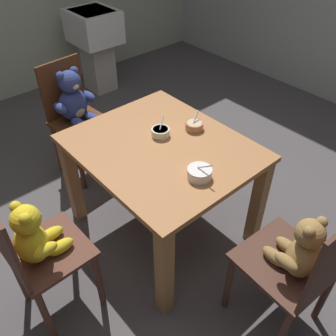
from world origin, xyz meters
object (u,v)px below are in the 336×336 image
Objects in this scene: dining_table at (162,163)px; teddy_chair_near_right at (300,258)px; porridge_bowl_terracotta_far_center at (194,125)px; teddy_chair_near_front at (35,244)px; sink_basin at (95,39)px; porridge_bowl_white_near_right at (200,173)px; porridge_bowl_cream_center at (161,132)px; teddy_chair_near_left at (75,106)px.

dining_table is 0.94m from teddy_chair_near_right.
dining_table is at bearing -89.33° from porridge_bowl_terracotta_far_center.
dining_table is 0.85m from teddy_chair_near_front.
teddy_chair_near_front is at bearing 48.69° from teddy_chair_near_right.
porridge_bowl_white_near_right is at bearing -19.75° from sink_basin.
sink_basin is at bearing 164.67° from porridge_bowl_terracotta_far_center.
teddy_chair_near_front reaches higher than porridge_bowl_cream_center.
teddy_chair_near_right is at bearing -13.30° from porridge_bowl_terracotta_far_center.
sink_basin is (-2.99, 0.78, 0.01)m from teddy_chair_near_right.
porridge_bowl_white_near_right is 0.43m from porridge_bowl_cream_center.
sink_basin is (-2.39, 0.86, -0.17)m from porridge_bowl_white_near_right.
sink_basin is (-2.11, 1.67, 0.01)m from teddy_chair_near_front.
dining_table is 2.21m from sink_basin.
teddy_chair_near_front is (-0.88, -0.89, 0.00)m from teddy_chair_near_right.
porridge_bowl_white_near_right is at bearing -4.26° from teddy_chair_near_left.
teddy_chair_near_right is 1.03m from porridge_bowl_cream_center.
teddy_chair_near_left is 7.79× the size of porridge_bowl_terracotta_far_center.
porridge_bowl_white_near_right reaches higher than porridge_bowl_cream_center.
sink_basin is at bearing 158.05° from dining_table.
dining_table is 1.22× the size of sink_basin.
porridge_bowl_cream_center is at bearing 7.65° from teddy_chair_near_front.
porridge_bowl_terracotta_far_center is 0.22m from porridge_bowl_cream_center.
porridge_bowl_white_near_right is (0.29, 0.81, 0.18)m from teddy_chair_near_front.
porridge_bowl_white_near_right is at bearing -12.57° from porridge_bowl_cream_center.
dining_table is 9.34× the size of porridge_bowl_cream_center.
teddy_chair_near_right is at bearing -45.75° from teddy_chair_near_front.
dining_table is 1.11× the size of teddy_chair_near_right.
teddy_chair_near_front is at bearing -44.16° from teddy_chair_near_left.
teddy_chair_near_left is at bearing -171.75° from porridge_bowl_cream_center.
sink_basin is (-2.05, 0.83, -0.01)m from dining_table.
porridge_bowl_white_near_right is at bearing -5.53° from dining_table.
porridge_bowl_terracotta_far_center reaches higher than dining_table.
teddy_chair_near_right reaches higher than porridge_bowl_terracotta_far_center.
sink_basin is (-1.12, 0.89, -0.03)m from teddy_chair_near_left.
teddy_chair_near_right reaches higher than teddy_chair_near_front.
dining_table is 0.38m from porridge_bowl_white_near_right.
teddy_chair_near_front is 0.88m from porridge_bowl_white_near_right.
teddy_chair_near_left is 8.07× the size of porridge_bowl_cream_center.
teddy_chair_near_left is at bearing -178.73° from porridge_bowl_white_near_right.
porridge_bowl_cream_center is 2.12m from sink_basin.
teddy_chair_near_front reaches higher than sink_basin.
porridge_bowl_terracotta_far_center is 1.04× the size of porridge_bowl_cream_center.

